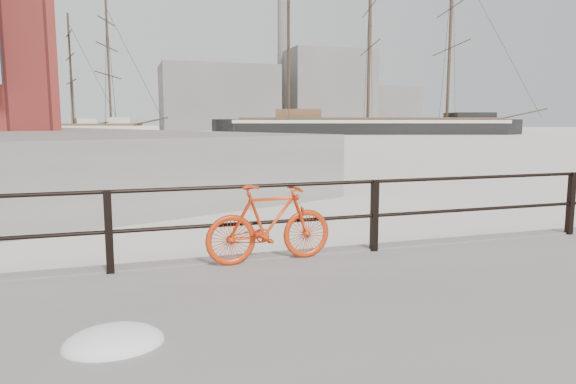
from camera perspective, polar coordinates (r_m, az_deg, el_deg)
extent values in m
plane|color=white|center=(9.64, 27.92, -6.00)|extent=(400.00, 400.00, 0.00)
imported|color=red|center=(6.59, -2.05, -3.48)|extent=(1.69, 0.36, 1.01)
ellipsoid|color=white|center=(4.52, -18.88, -14.03)|extent=(0.81, 0.63, 0.29)
cube|color=gray|center=(149.06, -7.71, 10.29)|extent=(32.00, 18.00, 18.00)
cube|color=gray|center=(163.89, 4.30, 11.15)|extent=(26.00, 20.00, 24.00)
cube|color=gray|center=(178.04, 10.62, 9.16)|extent=(20.00, 16.00, 14.00)
cylinder|color=gray|center=(165.10, -0.66, 14.63)|extent=(2.80, 2.80, 44.00)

